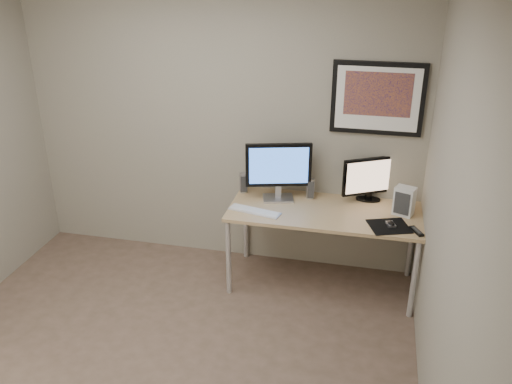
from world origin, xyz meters
TOP-DOWN VIEW (x-y plane):
  - floor at (0.00, 0.00)m, footprint 3.60×3.60m
  - room at (0.00, 0.45)m, footprint 3.60×3.60m
  - desk at (1.00, 1.35)m, footprint 1.60×0.70m
  - framed_art at (1.35, 1.68)m, footprint 0.75×0.04m
  - monitor_large at (0.58, 1.47)m, footprint 0.55×0.24m
  - monitor_tv at (1.35, 1.63)m, footprint 0.45×0.27m
  - speaker_left at (0.25, 1.56)m, footprint 0.09×0.09m
  - speaker_right at (0.85, 1.57)m, footprint 0.09×0.09m
  - keyboard at (0.43, 1.19)m, footprint 0.46×0.22m
  - mousepad at (1.53, 1.17)m, footprint 0.38×0.36m
  - mouse at (1.54, 1.18)m, footprint 0.08×0.11m
  - remote at (1.74, 1.12)m, footprint 0.11×0.16m
  - fan_unit at (1.64, 1.41)m, footprint 0.19×0.16m

SIDE VIEW (x-z plane):
  - floor at x=0.00m, z-range 0.00..0.00m
  - desk at x=1.00m, z-range 0.30..1.03m
  - mousepad at x=1.53m, z-range 0.73..0.73m
  - keyboard at x=0.43m, z-range 0.73..0.75m
  - remote at x=1.74m, z-range 0.73..0.75m
  - mouse at x=1.54m, z-range 0.73..0.77m
  - speaker_left at x=0.25m, z-range 0.73..0.91m
  - speaker_right at x=0.85m, z-range 0.73..0.91m
  - fan_unit at x=1.64m, z-range 0.73..0.97m
  - monitor_tv at x=1.35m, z-range 0.74..1.14m
  - monitor_large at x=0.58m, z-range 0.76..1.27m
  - framed_art at x=1.35m, z-range 1.32..1.92m
  - room at x=0.00m, z-range -0.16..3.44m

